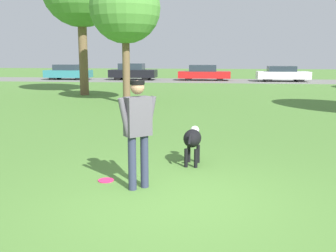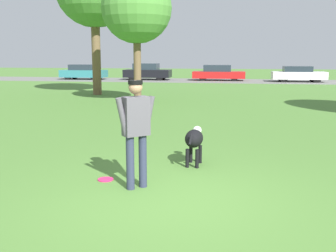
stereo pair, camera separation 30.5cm
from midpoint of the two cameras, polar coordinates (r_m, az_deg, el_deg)
ground_plane at (r=5.94m, az=-0.71°, el=-10.68°), size 120.00×120.00×0.00m
far_road_strip at (r=33.98m, az=6.16°, el=6.55°), size 120.00×6.00×0.01m
person at (r=6.20m, az=-5.81°, el=0.08°), size 0.57×0.51×1.74m
dog at (r=7.67m, az=2.45°, el=-1.94°), size 0.38×0.94×0.71m
frisbee at (r=6.90m, az=-10.27°, el=-7.77°), size 0.27×0.27×0.02m
tree_mid_center at (r=17.85m, az=-6.75°, el=16.63°), size 3.09×3.09×5.72m
parked_car_teal at (r=36.48m, az=-14.55°, el=7.55°), size 4.02×1.71×1.35m
parked_car_black at (r=35.13m, az=-5.39°, el=7.83°), size 4.09×1.80×1.45m
parked_car_red at (r=34.37m, az=4.97°, el=7.68°), size 4.47×1.74×1.34m
parked_car_white at (r=33.99m, az=16.04°, el=7.30°), size 4.28×1.86×1.28m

